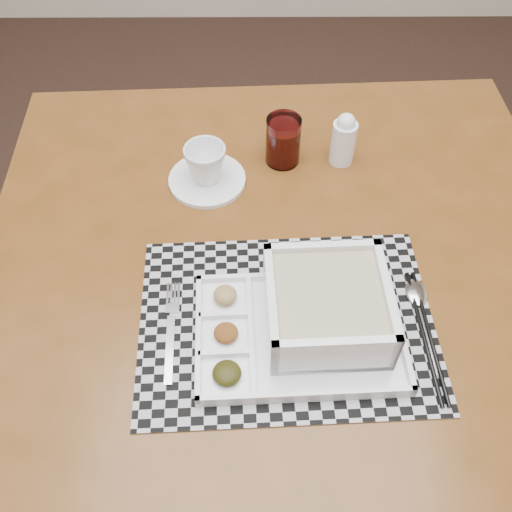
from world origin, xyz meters
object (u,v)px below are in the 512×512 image
at_px(serving_tray, 318,314).
at_px(cup, 206,164).
at_px(juice_glass, 283,142).
at_px(dining_table, 282,296).
at_px(creamer_bottle, 344,139).

relative_size(serving_tray, cup, 4.10).
relative_size(serving_tray, juice_glass, 3.29).
bearing_deg(cup, dining_table, -77.67).
bearing_deg(dining_table, creamer_bottle, 65.75).
distance_m(serving_tray, cup, 0.38).
bearing_deg(juice_glass, dining_table, -91.38).
xyz_separation_m(juice_glass, creamer_bottle, (0.12, -0.00, 0.01)).
relative_size(cup, creamer_bottle, 0.71).
distance_m(dining_table, creamer_bottle, 0.33).
height_order(cup, juice_glass, juice_glass).
relative_size(dining_table, creamer_bottle, 9.74).
xyz_separation_m(dining_table, cup, (-0.14, 0.22, 0.13)).
xyz_separation_m(dining_table, creamer_bottle, (0.12, 0.28, 0.14)).
bearing_deg(creamer_bottle, dining_table, -114.25).
bearing_deg(cup, serving_tray, -81.36).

